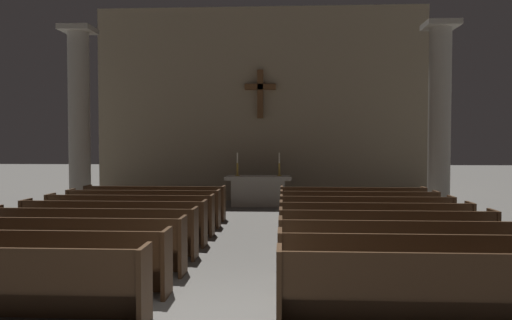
# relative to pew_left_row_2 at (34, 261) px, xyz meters

# --- Properties ---
(pew_left_row_2) EXTENTS (3.85, 0.50, 0.95)m
(pew_left_row_2) POSITION_rel_pew_left_row_2_xyz_m (0.00, 0.00, 0.00)
(pew_left_row_2) COLOR #422B19
(pew_left_row_2) RESTS_ON ground
(pew_left_row_3) EXTENTS (3.85, 0.50, 0.95)m
(pew_left_row_3) POSITION_rel_pew_left_row_2_xyz_m (0.00, 1.12, 0.00)
(pew_left_row_3) COLOR #422B19
(pew_left_row_3) RESTS_ON ground
(pew_left_row_4) EXTENTS (3.85, 0.50, 0.95)m
(pew_left_row_4) POSITION_rel_pew_left_row_2_xyz_m (0.00, 2.23, 0.00)
(pew_left_row_4) COLOR #422B19
(pew_left_row_4) RESTS_ON ground
(pew_left_row_5) EXTENTS (3.85, 0.50, 0.95)m
(pew_left_row_5) POSITION_rel_pew_left_row_2_xyz_m (0.00, 3.35, 0.00)
(pew_left_row_5) COLOR #422B19
(pew_left_row_5) RESTS_ON ground
(pew_left_row_6) EXTENTS (3.85, 0.50, 0.95)m
(pew_left_row_6) POSITION_rel_pew_left_row_2_xyz_m (0.00, 4.47, 0.00)
(pew_left_row_6) COLOR #422B19
(pew_left_row_6) RESTS_ON ground
(pew_left_row_7) EXTENTS (3.85, 0.50, 0.95)m
(pew_left_row_7) POSITION_rel_pew_left_row_2_xyz_m (0.00, 5.58, 0.00)
(pew_left_row_7) COLOR #422B19
(pew_left_row_7) RESTS_ON ground
(pew_left_row_8) EXTENTS (3.85, 0.50, 0.95)m
(pew_left_row_8) POSITION_rel_pew_left_row_2_xyz_m (0.00, 6.70, 0.00)
(pew_left_row_8) COLOR #422B19
(pew_left_row_8) RESTS_ON ground
(pew_right_row_1) EXTENTS (3.85, 0.50, 0.95)m
(pew_right_row_1) POSITION_rel_pew_left_row_2_xyz_m (5.37, -1.12, 0.00)
(pew_right_row_1) COLOR #422B19
(pew_right_row_1) RESTS_ON ground
(pew_right_row_2) EXTENTS (3.85, 0.50, 0.95)m
(pew_right_row_2) POSITION_rel_pew_left_row_2_xyz_m (5.37, 0.00, 0.00)
(pew_right_row_2) COLOR #422B19
(pew_right_row_2) RESTS_ON ground
(pew_right_row_3) EXTENTS (3.85, 0.50, 0.95)m
(pew_right_row_3) POSITION_rel_pew_left_row_2_xyz_m (5.37, 1.12, 0.00)
(pew_right_row_3) COLOR #422B19
(pew_right_row_3) RESTS_ON ground
(pew_right_row_4) EXTENTS (3.85, 0.50, 0.95)m
(pew_right_row_4) POSITION_rel_pew_left_row_2_xyz_m (5.37, 2.23, 0.00)
(pew_right_row_4) COLOR #422B19
(pew_right_row_4) RESTS_ON ground
(pew_right_row_5) EXTENTS (3.85, 0.50, 0.95)m
(pew_right_row_5) POSITION_rel_pew_left_row_2_xyz_m (5.37, 3.35, 0.00)
(pew_right_row_5) COLOR #422B19
(pew_right_row_5) RESTS_ON ground
(pew_right_row_6) EXTENTS (3.85, 0.50, 0.95)m
(pew_right_row_6) POSITION_rel_pew_left_row_2_xyz_m (5.37, 4.47, 0.00)
(pew_right_row_6) COLOR #422B19
(pew_right_row_6) RESTS_ON ground
(pew_right_row_7) EXTENTS (3.85, 0.50, 0.95)m
(pew_right_row_7) POSITION_rel_pew_left_row_2_xyz_m (5.37, 5.58, 0.00)
(pew_right_row_7) COLOR #422B19
(pew_right_row_7) RESTS_ON ground
(pew_right_row_8) EXTENTS (3.85, 0.50, 0.95)m
(pew_right_row_8) POSITION_rel_pew_left_row_2_xyz_m (5.37, 6.70, 0.00)
(pew_right_row_8) COLOR #422B19
(pew_right_row_8) RESTS_ON ground
(column_left_second) EXTENTS (0.97, 0.97, 5.68)m
(column_left_second) POSITION_rel_pew_left_row_2_xyz_m (-2.78, 8.34, 2.28)
(column_left_second) COLOR #9E998E
(column_left_second) RESTS_ON ground
(column_right_second) EXTENTS (0.97, 0.97, 5.68)m
(column_right_second) POSITION_rel_pew_left_row_2_xyz_m (8.15, 8.34, 2.28)
(column_right_second) COLOR #9E998E
(column_right_second) RESTS_ON ground
(altar) EXTENTS (2.20, 0.90, 1.01)m
(altar) POSITION_rel_pew_left_row_2_xyz_m (2.68, 9.84, 0.06)
(altar) COLOR #A8A399
(altar) RESTS_ON ground
(candlestick_left) EXTENTS (0.16, 0.16, 0.78)m
(candlestick_left) POSITION_rel_pew_left_row_2_xyz_m (1.98, 9.84, 0.79)
(candlestick_left) COLOR #B79338
(candlestick_left) RESTS_ON altar
(candlestick_right) EXTENTS (0.16, 0.16, 0.78)m
(candlestick_right) POSITION_rel_pew_left_row_2_xyz_m (3.38, 9.84, 0.79)
(candlestick_right) COLOR #B79338
(candlestick_right) RESTS_ON altar
(apse_with_cross) EXTENTS (11.96, 0.46, 7.01)m
(apse_with_cross) POSITION_rel_pew_left_row_2_xyz_m (2.68, 11.48, 3.03)
(apse_with_cross) COLOR gray
(apse_with_cross) RESTS_ON ground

